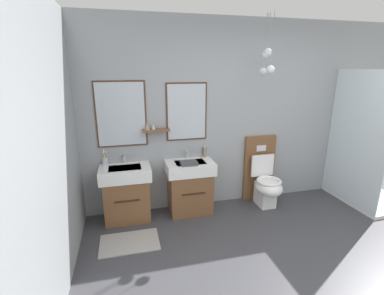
{
  "coord_description": "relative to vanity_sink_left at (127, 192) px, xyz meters",
  "views": [
    {
      "loc": [
        -1.74,
        -1.54,
        1.97
      ],
      "look_at": [
        -0.93,
        1.7,
        0.99
      ],
      "focal_mm": 25.64,
      "sensor_mm": 36.0,
      "label": 1
    }
  ],
  "objects": [
    {
      "name": "wall_back",
      "position": [
        1.76,
        0.24,
        0.92
      ],
      "size": [
        4.92,
        0.61,
        2.62
      ],
      "color": "#999EA3",
      "rests_on": "ground"
    },
    {
      "name": "toothbrush_cup",
      "position": [
        -0.25,
        0.14,
        0.41
      ],
      "size": [
        0.07,
        0.07,
        0.21
      ],
      "color": "silver",
      "rests_on": "vanity_sink_left"
    },
    {
      "name": "bath_mat",
      "position": [
        0.0,
        -0.57,
        -0.38
      ],
      "size": [
        0.68,
        0.44,
        0.01
      ],
      "primitive_type": "cube",
      "color": "#9E9993",
      "rests_on": "ground"
    },
    {
      "name": "vanity_sink_right",
      "position": [
        0.86,
        0.0,
        0.0
      ],
      "size": [
        0.65,
        0.44,
        0.74
      ],
      "color": "brown",
      "rests_on": "ground"
    },
    {
      "name": "soap_dispenser",
      "position": [
        1.12,
        0.15,
        0.43
      ],
      "size": [
        0.06,
        0.06,
        0.18
      ],
      "color": "gray",
      "rests_on": "vanity_sink_right"
    },
    {
      "name": "tap_on_right_sink",
      "position": [
        0.86,
        0.15,
        0.42
      ],
      "size": [
        0.03,
        0.13,
        0.11
      ],
      "color": "silver",
      "rests_on": "vanity_sink_right"
    },
    {
      "name": "tap_on_left_sink",
      "position": [
        0.0,
        0.15,
        0.42
      ],
      "size": [
        0.03,
        0.13,
        0.11
      ],
      "color": "silver",
      "rests_on": "vanity_sink_left"
    },
    {
      "name": "toilet",
      "position": [
        1.98,
        -0.02,
        -0.01
      ],
      "size": [
        0.48,
        0.62,
        1.0
      ],
      "color": "brown",
      "rests_on": "ground"
    },
    {
      "name": "shower_tray",
      "position": [
        3.46,
        -0.35,
        0.03
      ],
      "size": [
        0.89,
        1.03,
        1.95
      ],
      "color": "white",
      "rests_on": "ground"
    },
    {
      "name": "folded_hand_towel",
      "position": [
        0.82,
        -0.12,
        0.38
      ],
      "size": [
        0.22,
        0.16,
        0.04
      ],
      "primitive_type": "cube",
      "color": "#47474C",
      "rests_on": "vanity_sink_right"
    },
    {
      "name": "vanity_sink_left",
      "position": [
        0.0,
        0.0,
        0.0
      ],
      "size": [
        0.65,
        0.44,
        0.74
      ],
      "color": "brown",
      "rests_on": "ground"
    },
    {
      "name": "wall_left",
      "position": [
        -0.62,
        -1.88,
        0.92
      ],
      "size": [
        0.12,
        4.36,
        2.62
      ],
      "primitive_type": "cube",
      "color": "#999EA3",
      "rests_on": "ground"
    }
  ]
}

